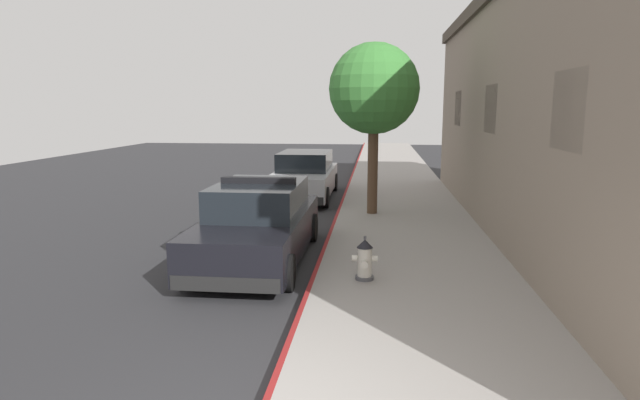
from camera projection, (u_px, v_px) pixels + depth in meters
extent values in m
cube|color=#2B2B2D|center=(190.00, 220.00, 15.04)|extent=(29.20, 60.00, 0.20)
cube|color=gray|center=(404.00, 219.00, 14.38)|extent=(3.58, 60.00, 0.13)
cube|color=maroon|center=(337.00, 217.00, 14.58)|extent=(0.08, 60.00, 0.13)
cube|color=gray|center=(604.00, 121.00, 11.94)|extent=(5.02, 18.03, 5.46)
cube|color=black|center=(570.00, 110.00, 7.21)|extent=(0.06, 1.30, 1.10)
cube|color=black|center=(492.00, 109.00, 12.16)|extent=(0.06, 1.30, 1.10)
cube|color=black|center=(459.00, 108.00, 17.10)|extent=(0.06, 1.30, 1.10)
cube|color=black|center=(258.00, 233.00, 10.60)|extent=(1.84, 4.80, 0.76)
cube|color=black|center=(259.00, 198.00, 10.63)|extent=(1.64, 2.50, 0.60)
cube|color=black|center=(226.00, 283.00, 8.35)|extent=(1.76, 0.16, 0.24)
cube|color=black|center=(280.00, 221.00, 12.93)|extent=(1.76, 0.16, 0.24)
cylinder|color=black|center=(239.00, 226.00, 12.40)|extent=(0.22, 0.64, 0.64)
cylinder|color=black|center=(312.00, 227.00, 12.22)|extent=(0.22, 0.64, 0.64)
cylinder|color=black|center=(187.00, 269.00, 9.07)|extent=(0.22, 0.64, 0.64)
cylinder|color=black|center=(287.00, 273.00, 8.89)|extent=(0.22, 0.64, 0.64)
cube|color=black|center=(259.00, 180.00, 10.51)|extent=(1.48, 0.20, 0.12)
cube|color=red|center=(241.00, 180.00, 10.55)|extent=(0.44, 0.18, 0.11)
cube|color=#1E33E0|center=(276.00, 181.00, 10.48)|extent=(0.44, 0.18, 0.11)
cube|color=#B2B5BA|center=(305.00, 181.00, 18.00)|extent=(1.84, 4.80, 0.76)
cube|color=black|center=(305.00, 160.00, 18.02)|extent=(1.64, 2.50, 0.60)
cube|color=black|center=(294.00, 200.00, 15.75)|extent=(1.76, 0.16, 0.24)
cube|color=black|center=(313.00, 179.00, 20.33)|extent=(1.76, 0.16, 0.24)
cylinder|color=black|center=(288.00, 181.00, 19.80)|extent=(0.22, 0.64, 0.64)
cylinder|color=black|center=(334.00, 182.00, 19.61)|extent=(0.22, 0.64, 0.64)
cylinder|color=black|center=(270.00, 196.00, 16.47)|extent=(0.22, 0.64, 0.64)
cylinder|color=black|center=(325.00, 197.00, 16.28)|extent=(0.22, 0.64, 0.64)
cylinder|color=#4C4C51|center=(364.00, 278.00, 9.12)|extent=(0.32, 0.32, 0.06)
cylinder|color=silver|center=(365.00, 262.00, 9.08)|extent=(0.24, 0.24, 0.50)
cone|color=black|center=(365.00, 244.00, 9.02)|extent=(0.28, 0.28, 0.14)
cylinder|color=#4C4C51|center=(365.00, 238.00, 9.00)|extent=(0.05, 0.05, 0.06)
cylinder|color=silver|center=(355.00, 258.00, 9.08)|extent=(0.10, 0.10, 0.10)
cylinder|color=silver|center=(375.00, 259.00, 9.05)|extent=(0.10, 0.10, 0.10)
cylinder|color=silver|center=(364.00, 264.00, 8.90)|extent=(0.13, 0.12, 0.13)
cylinder|color=brown|center=(373.00, 168.00, 14.61)|extent=(0.28, 0.28, 2.55)
sphere|color=#387A33|center=(374.00, 89.00, 14.24)|extent=(2.44, 2.44, 2.44)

